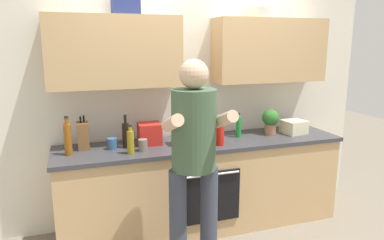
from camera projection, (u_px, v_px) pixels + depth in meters
The scene contains 19 objects.
ground_plane at pixel (203, 225), 3.71m from camera, with size 12.00×12.00×0.00m, color #756B5B.
back_wall_unit at pixel (194, 78), 3.64m from camera, with size 4.00×0.38×2.50m.
counter at pixel (203, 184), 3.61m from camera, with size 2.84×0.67×0.90m.
person_standing at pixel (194, 153), 2.72m from camera, with size 0.49×0.45×1.74m.
bottle_wine at pixel (208, 131), 3.48m from camera, with size 0.08×0.08×0.26m.
bottle_soy at pixel (126, 135), 3.29m from camera, with size 0.07×0.07×0.31m.
bottle_syrup at pixel (68, 139), 3.07m from camera, with size 0.07×0.07×0.35m.
bottle_soda at pixel (239, 127), 3.67m from camera, with size 0.05×0.05×0.25m.
bottle_hotsauce at pixel (220, 133), 3.37m from camera, with size 0.08×0.08×0.29m.
bottle_oil at pixel (130, 141), 3.12m from camera, with size 0.06×0.06×0.26m.
bottle_vinegar at pixel (208, 135), 3.32m from camera, with size 0.07×0.07×0.28m.
cup_coffee at pixel (211, 132), 3.71m from camera, with size 0.08×0.08×0.10m, color white.
cup_tea at pixel (112, 144), 3.27m from camera, with size 0.09×0.09×0.10m, color #33598C.
cup_stoneware at pixel (143, 145), 3.21m from camera, with size 0.08×0.08×0.11m, color slate.
knife_block at pixel (83, 136), 3.25m from camera, with size 0.10×0.14×0.31m.
potted_herb at pixel (270, 120), 3.77m from camera, with size 0.18×0.18×0.27m.
grocery_bag_rice at pixel (294, 127), 3.83m from camera, with size 0.23×0.21×0.14m, color beige.
grocery_bag_crisps at pixel (150, 133), 3.43m from camera, with size 0.21×0.21×0.20m, color red.
grocery_bag_bread at pixel (184, 135), 3.41m from camera, with size 0.20×0.16×0.18m, color tan.
Camera 1 is at (-1.18, -3.18, 1.87)m, focal length 33.38 mm.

